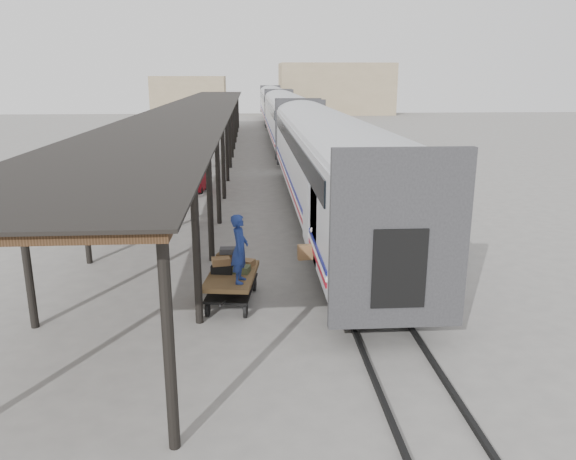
% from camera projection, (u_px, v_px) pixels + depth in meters
% --- Properties ---
extents(ground, '(160.00, 160.00, 0.00)m').
position_uv_depth(ground, '(252.00, 292.00, 16.36)').
color(ground, slate).
rests_on(ground, ground).
extents(train, '(3.45, 76.01, 4.01)m').
position_uv_depth(train, '(286.00, 116.00, 48.35)').
color(train, silver).
rests_on(train, ground).
extents(canopy, '(4.90, 64.30, 4.15)m').
position_uv_depth(canopy, '(199.00, 107.00, 38.15)').
color(canopy, '#422B19').
rests_on(canopy, ground).
extents(rails, '(1.54, 150.00, 0.12)m').
position_uv_depth(rails, '(286.00, 147.00, 49.25)').
color(rails, black).
rests_on(rails, ground).
extents(building_far, '(18.00, 10.00, 8.00)m').
position_uv_depth(building_far, '(335.00, 89.00, 91.22)').
color(building_far, tan).
rests_on(building_far, ground).
extents(building_left, '(12.00, 8.00, 6.00)m').
position_uv_depth(building_left, '(189.00, 95.00, 93.78)').
color(building_left, tan).
rests_on(building_left, ground).
extents(baggage_cart, '(1.56, 2.54, 0.86)m').
position_uv_depth(baggage_cart, '(232.00, 281.00, 15.41)').
color(baggage_cart, brown).
rests_on(baggage_cart, ground).
extents(suitcase_stack, '(1.24, 1.06, 0.58)m').
position_uv_depth(suitcase_stack, '(229.00, 263.00, 15.66)').
color(suitcase_stack, '#363739').
rests_on(suitcase_stack, baggage_cart).
extents(luggage_tug, '(1.11, 1.59, 1.30)m').
position_uv_depth(luggage_tug, '(196.00, 181.00, 30.36)').
color(luggage_tug, maroon).
rests_on(luggage_tug, ground).
extents(porter, '(0.53, 0.72, 1.82)m').
position_uv_depth(porter, '(240.00, 249.00, 14.51)').
color(porter, navy).
rests_on(porter, baggage_cart).
extents(pedestrian, '(1.03, 0.69, 1.62)m').
position_uv_depth(pedestrian, '(187.00, 183.00, 28.63)').
color(pedestrian, black).
rests_on(pedestrian, ground).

